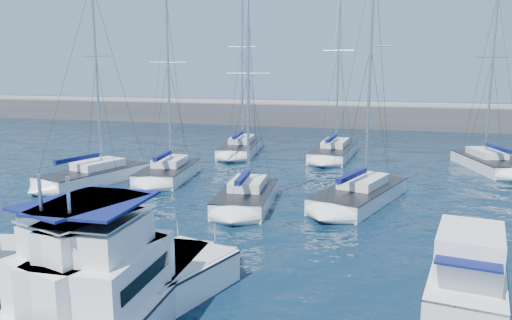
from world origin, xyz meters
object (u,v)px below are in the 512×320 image
(sailboat_mid_a, at_px, (94,175))
(sailboat_back_b, at_px, (334,151))
(sailboat_back_c, at_px, (489,163))
(motor_yacht_stbd_outer, at_px, (468,276))
(motor_yacht_port_inner, at_px, (115,291))
(sailboat_mid_d, at_px, (360,194))
(sailboat_back_a, at_px, (241,147))
(motor_yacht_stbd_inner, at_px, (110,290))
(sailboat_mid_b, at_px, (169,172))
(sailboat_mid_c, at_px, (246,197))

(sailboat_mid_a, bearing_deg, sailboat_back_b, 61.19)
(sailboat_back_b, height_order, sailboat_back_c, sailboat_back_b)
(motor_yacht_stbd_outer, distance_m, sailboat_back_c, 26.16)
(motor_yacht_port_inner, height_order, sailboat_mid_d, sailboat_mid_d)
(sailboat_back_a, bearing_deg, motor_yacht_port_inner, -86.60)
(motor_yacht_stbd_outer, xyz_separation_m, sailboat_back_c, (4.81, 25.72, -0.43))
(motor_yacht_port_inner, height_order, motor_yacht_stbd_outer, motor_yacht_port_inner)
(sailboat_mid_d, xyz_separation_m, sailboat_back_c, (9.35, 13.34, -0.00))
(sailboat_mid_d, bearing_deg, sailboat_back_a, 146.51)
(motor_yacht_stbd_inner, distance_m, sailboat_back_a, 33.07)
(sailboat_mid_b, bearing_deg, sailboat_back_c, 16.95)
(motor_yacht_port_inner, height_order, sailboat_back_c, sailboat_back_c)
(sailboat_mid_a, relative_size, sailboat_back_c, 1.00)
(motor_yacht_port_inner, distance_m, motor_yacht_stbd_outer, 11.98)
(sailboat_mid_c, bearing_deg, sailboat_back_b, 74.46)
(motor_yacht_stbd_inner, relative_size, sailboat_back_a, 0.60)
(motor_yacht_stbd_inner, relative_size, motor_yacht_stbd_outer, 1.39)
(sailboat_mid_c, distance_m, sailboat_mid_d, 6.95)
(sailboat_mid_a, distance_m, sailboat_back_c, 30.98)
(motor_yacht_stbd_inner, height_order, sailboat_mid_a, sailboat_mid_a)
(sailboat_mid_c, height_order, sailboat_mid_d, sailboat_mid_d)
(motor_yacht_port_inner, height_order, sailboat_back_a, sailboat_back_a)
(motor_yacht_stbd_inner, distance_m, sailboat_mid_b, 21.38)
(motor_yacht_stbd_inner, xyz_separation_m, sailboat_back_b, (3.20, 32.59, -0.62))
(sailboat_mid_d, height_order, sailboat_back_c, sailboat_mid_d)
(sailboat_mid_a, xyz_separation_m, sailboat_back_b, (15.37, 15.07, -0.00))
(sailboat_mid_a, bearing_deg, motor_yacht_stbd_inner, -38.46)
(sailboat_mid_c, xyz_separation_m, sailboat_back_b, (3.04, 18.02, 0.01))
(sailboat_mid_b, distance_m, sailboat_back_a, 12.66)
(motor_yacht_stbd_inner, xyz_separation_m, motor_yacht_stbd_outer, (11.19, 4.69, -0.19))
(motor_yacht_port_inner, height_order, sailboat_mid_a, sailboat_mid_a)
(sailboat_mid_c, bearing_deg, sailboat_mid_b, 138.65)
(motor_yacht_stbd_outer, bearing_deg, sailboat_mid_b, 149.76)
(motor_yacht_port_inner, relative_size, motor_yacht_stbd_inner, 0.93)
(motor_yacht_port_inner, height_order, sailboat_back_b, sailboat_back_b)
(sailboat_back_a, bearing_deg, sailboat_mid_a, -119.96)
(sailboat_back_b, bearing_deg, sailboat_back_a, -176.63)
(sailboat_back_c, bearing_deg, sailboat_mid_b, -172.10)
(sailboat_mid_c, relative_size, sailboat_back_b, 0.80)
(motor_yacht_port_inner, distance_m, sailboat_back_b, 32.73)
(motor_yacht_port_inner, bearing_deg, sailboat_back_a, 97.99)
(sailboat_mid_b, bearing_deg, sailboat_mid_d, -18.65)
(sailboat_mid_d, distance_m, sailboat_back_a, 19.87)
(motor_yacht_port_inner, bearing_deg, sailboat_mid_c, 87.64)
(sailboat_mid_d, relative_size, sailboat_back_a, 0.93)
(sailboat_mid_c, bearing_deg, sailboat_back_c, 39.02)
(sailboat_back_a, bearing_deg, sailboat_back_b, -6.77)
(motor_yacht_stbd_inner, height_order, sailboat_mid_c, sailboat_mid_c)
(sailboat_mid_c, relative_size, sailboat_back_c, 0.86)
(motor_yacht_port_inner, relative_size, sailboat_back_a, 0.55)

